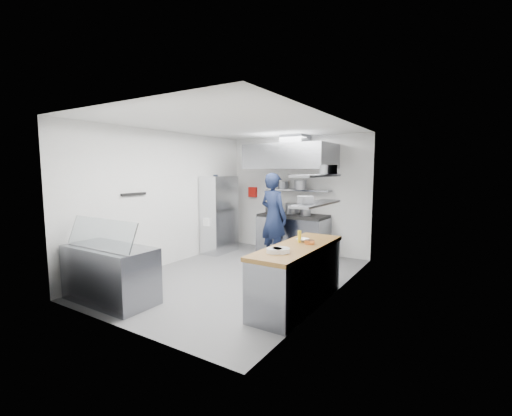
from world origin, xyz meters
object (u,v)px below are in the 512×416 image
Objects in this scene: chef at (273,217)px; display_case at (110,274)px; wire_rack at (219,215)px; gas_range at (293,236)px.

display_case is (-0.94, -3.42, -0.55)m from chef.
chef is at bearing 74.62° from display_case.
chef reaches higher than wire_rack.
display_case is at bearing -81.08° from wire_rack.
chef is 1.05× the size of wire_rack.
gas_range is at bearing 74.98° from display_case.
chef reaches higher than gas_range.
wire_rack is at bearing 16.94° from chef.
display_case is (-1.10, -4.10, -0.03)m from gas_range.
chef reaches higher than display_case.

